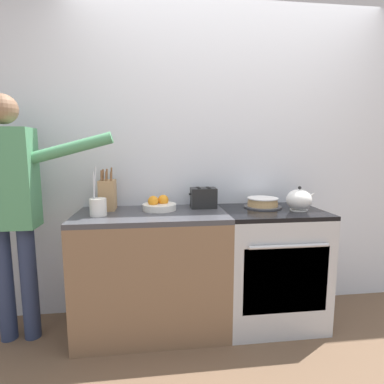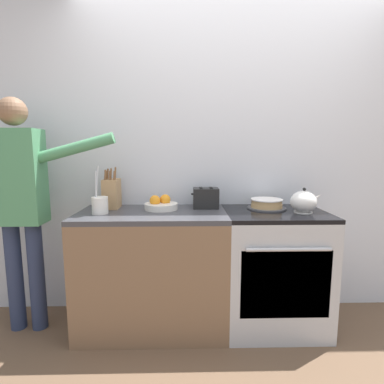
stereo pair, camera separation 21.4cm
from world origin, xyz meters
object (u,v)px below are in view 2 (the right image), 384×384
(layer_cake, at_px, (267,204))
(toaster, at_px, (206,198))
(person_baker, at_px, (20,195))
(utensil_crock, at_px, (100,204))
(fruit_bowl, at_px, (161,205))
(stove_range, at_px, (273,269))
(knife_block, at_px, (112,193))
(tea_kettle, at_px, (304,202))

(layer_cake, bearing_deg, toaster, 174.84)
(person_baker, bearing_deg, toaster, 10.83)
(utensil_crock, xyz_separation_m, fruit_bowl, (0.42, 0.15, -0.03))
(stove_range, height_order, toaster, toaster)
(layer_cake, xyz_separation_m, knife_block, (-1.20, 0.05, 0.08))
(layer_cake, xyz_separation_m, utensil_crock, (-1.23, -0.16, 0.03))
(knife_block, bearing_deg, fruit_bowl, -8.34)
(knife_block, distance_m, person_baker, 0.63)
(fruit_bowl, bearing_deg, stove_range, -6.60)
(toaster, bearing_deg, stove_range, -16.23)
(tea_kettle, distance_m, toaster, 0.72)
(knife_block, xyz_separation_m, fruit_bowl, (0.38, -0.06, -0.08))
(person_baker, bearing_deg, layer_cake, 7.76)
(knife_block, distance_m, utensil_crock, 0.21)
(layer_cake, bearing_deg, knife_block, 177.62)
(layer_cake, height_order, fruit_bowl, fruit_bowl)
(layer_cake, height_order, tea_kettle, tea_kettle)
(stove_range, relative_size, person_baker, 0.52)
(knife_block, relative_size, utensil_crock, 0.95)
(stove_range, xyz_separation_m, knife_block, (-1.24, 0.15, 0.56))
(layer_cake, distance_m, tea_kettle, 0.28)
(layer_cake, distance_m, toaster, 0.47)
(stove_range, relative_size, fruit_bowl, 3.52)
(layer_cake, xyz_separation_m, fruit_bowl, (-0.81, -0.01, 0.00))
(stove_range, height_order, utensil_crock, utensil_crock)
(tea_kettle, xyz_separation_m, fruit_bowl, (-1.04, 0.15, -0.04))
(layer_cake, bearing_deg, fruit_bowl, -179.53)
(stove_range, relative_size, tea_kettle, 3.90)
(tea_kettle, distance_m, person_baker, 2.03)
(utensil_crock, bearing_deg, knife_block, 79.94)
(stove_range, xyz_separation_m, tea_kettle, (0.19, -0.05, 0.52))
(stove_range, distance_m, person_baker, 1.93)
(stove_range, xyz_separation_m, person_baker, (-1.84, -0.01, 0.57))
(layer_cake, bearing_deg, utensil_crock, -172.78)
(utensil_crock, relative_size, fruit_bowl, 1.33)
(fruit_bowl, bearing_deg, utensil_crock, -160.42)
(toaster, bearing_deg, person_baker, -173.27)
(layer_cake, distance_m, person_baker, 1.81)
(stove_range, relative_size, knife_block, 2.79)
(layer_cake, xyz_separation_m, toaster, (-0.47, 0.04, 0.04))
(toaster, height_order, person_baker, person_baker)
(person_baker, bearing_deg, tea_kettle, 3.08)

